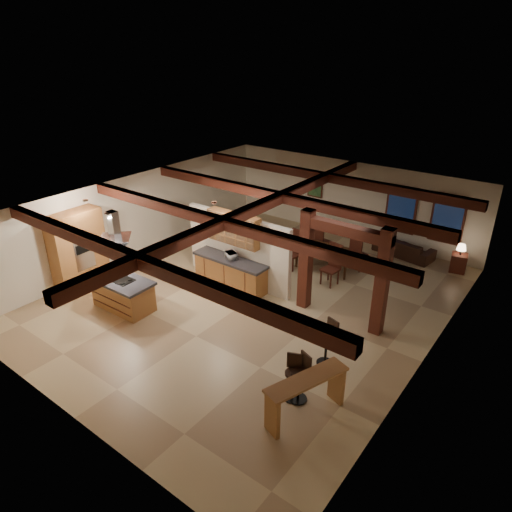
{
  "coord_description": "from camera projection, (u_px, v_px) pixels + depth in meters",
  "views": [
    {
      "loc": [
        7.08,
        -9.31,
        6.89
      ],
      "look_at": [
        -0.31,
        0.5,
        1.07
      ],
      "focal_mm": 32.0,
      "sensor_mm": 36.0,
      "label": 1
    }
  ],
  "objects": [
    {
      "name": "dining_table",
      "position": [
        325.0,
        259.0,
        15.09
      ],
      "size": [
        1.99,
        1.2,
        0.68
      ],
      "primitive_type": "imported",
      "rotation": [
        0.0,
        0.0,
        0.07
      ],
      "color": "#402110",
      "rests_on": "ground"
    },
    {
      "name": "timber_posts",
      "position": [
        343.0,
        260.0,
        11.76
      ],
      "size": [
        2.5,
        0.3,
        2.9
      ],
      "color": "#421610",
      "rests_on": "ground"
    },
    {
      "name": "bar_stool_c",
      "position": [
        328.0,
        342.0,
        10.51
      ],
      "size": [
        0.42,
        0.43,
        1.15
      ],
      "color": "black",
      "rests_on": "ground"
    },
    {
      "name": "dining_chairs",
      "position": [
        326.0,
        250.0,
        14.95
      ],
      "size": [
        2.3,
        2.3,
        1.32
      ],
      "color": "#421610",
      "rests_on": "ground"
    },
    {
      "name": "recessed_cans",
      "position": [
        136.0,
        205.0,
        12.27
      ],
      "size": [
        3.16,
        2.46,
        0.03
      ],
      "color": "silver",
      "rests_on": "room_walls"
    },
    {
      "name": "ceiling_beams",
      "position": [
        254.0,
        209.0,
        12.34
      ],
      "size": [
        10.0,
        12.0,
        0.28
      ],
      "color": "#421610",
      "rests_on": "room_walls"
    },
    {
      "name": "table_lamp",
      "position": [
        462.0,
        247.0,
        14.69
      ],
      "size": [
        0.3,
        0.3,
        0.35
      ],
      "color": "black",
      "rests_on": "side_table"
    },
    {
      "name": "framed_art",
      "position": [
        315.0,
        187.0,
        17.89
      ],
      "size": [
        0.65,
        0.05,
        0.85
      ],
      "color": "#421610",
      "rests_on": "room_walls"
    },
    {
      "name": "partition_wall",
      "position": [
        238.0,
        249.0,
        13.95
      ],
      "size": [
        3.8,
        0.18,
        2.2
      ],
      "primitive_type": "cube",
      "color": "silver",
      "rests_on": "ground"
    },
    {
      "name": "bar_stool_a",
      "position": [
        293.0,
        377.0,
        9.51
      ],
      "size": [
        0.39,
        0.4,
        1.05
      ],
      "color": "black",
      "rests_on": "ground"
    },
    {
      "name": "bar_stool_b",
      "position": [
        300.0,
        378.0,
        9.44
      ],
      "size": [
        0.42,
        0.43,
        1.12
      ],
      "color": "black",
      "rests_on": "ground"
    },
    {
      "name": "microwave",
      "position": [
        231.0,
        256.0,
        13.67
      ],
      "size": [
        0.46,
        0.4,
        0.21
      ],
      "primitive_type": "imported",
      "rotation": [
        0.0,
        0.0,
        2.71
      ],
      "color": "#B0B0B5",
      "rests_on": "back_counter"
    },
    {
      "name": "sofa",
      "position": [
        404.0,
        247.0,
        16.03
      ],
      "size": [
        2.17,
        1.11,
        0.6
      ],
      "primitive_type": "imported",
      "rotation": [
        0.0,
        0.0,
        2.99
      ],
      "color": "black",
      "rests_on": "ground"
    },
    {
      "name": "bar_counter",
      "position": [
        306.0,
        391.0,
        8.98
      ],
      "size": [
        1.04,
        1.86,
        0.95
      ],
      "color": "brown",
      "rests_on": "ground"
    },
    {
      "name": "upper_display_cabinet",
      "position": [
        234.0,
        229.0,
        13.49
      ],
      "size": [
        1.8,
        0.36,
        0.95
      ],
      "color": "brown",
      "rests_on": "partition_wall"
    },
    {
      "name": "side_table",
      "position": [
        458.0,
        263.0,
        14.92
      ],
      "size": [
        0.58,
        0.58,
        0.61
      ],
      "primitive_type": "cube",
      "rotation": [
        0.0,
        0.0,
        0.21
      ],
      "color": "#421610",
      "rests_on": "ground"
    },
    {
      "name": "pantry_cabinet",
      "position": [
        78.0,
        250.0,
        13.67
      ],
      "size": [
        0.67,
        1.6,
        2.4
      ],
      "color": "brown",
      "rests_on": "ground"
    },
    {
      "name": "range_hood",
      "position": [
        117.0,
        251.0,
        12.23
      ],
      "size": [
        1.1,
        1.1,
        1.4
      ],
      "color": "silver",
      "rests_on": "room_walls"
    },
    {
      "name": "back_windows",
      "position": [
        424.0,
        214.0,
        15.63
      ],
      "size": [
        2.7,
        0.07,
        1.7
      ],
      "color": "#421610",
      "rests_on": "room_walls"
    },
    {
      "name": "ground",
      "position": [
        254.0,
        297.0,
        13.52
      ],
      "size": [
        12.0,
        12.0,
        0.0
      ],
      "primitive_type": "plane",
      "color": "#CCB688",
      "rests_on": "ground"
    },
    {
      "name": "back_counter",
      "position": [
        230.0,
        272.0,
        13.94
      ],
      "size": [
        2.5,
        0.66,
        0.94
      ],
      "color": "brown",
      "rests_on": "ground"
    },
    {
      "name": "kitchen_island",
      "position": [
        123.0,
        294.0,
        12.8
      ],
      "size": [
        1.85,
        1.01,
        0.91
      ],
      "color": "brown",
      "rests_on": "ground"
    },
    {
      "name": "room_walls",
      "position": [
        254.0,
        242.0,
        12.76
      ],
      "size": [
        12.0,
        12.0,
        12.0
      ],
      "color": "silver",
      "rests_on": "ground"
    }
  ]
}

